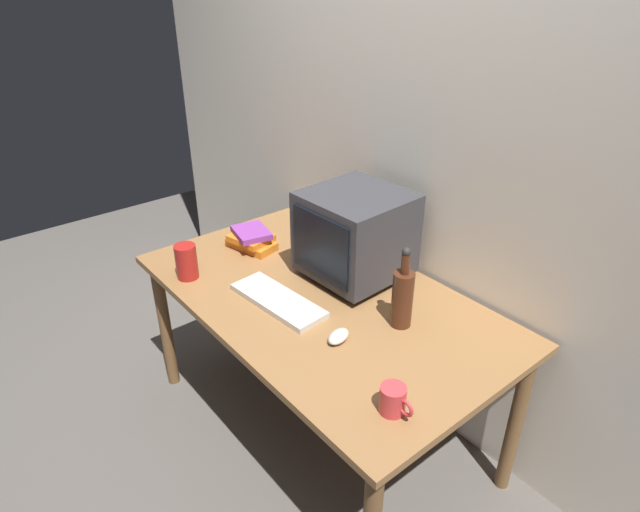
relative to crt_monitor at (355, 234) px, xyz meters
name	(u,v)px	position (x,y,z in m)	size (l,w,h in m)	color
ground_plane	(320,426)	(0.03, -0.21, -0.92)	(6.00, 6.00, 0.00)	#56514C
back_wall	(417,143)	(0.03, 0.29, 0.33)	(4.00, 0.08, 2.50)	silver
desk	(320,312)	(0.03, -0.21, -0.27)	(1.55, 0.89, 0.73)	olive
crt_monitor	(355,234)	(0.00, 0.00, 0.00)	(0.40, 0.40, 0.37)	#333338
keyboard	(278,301)	(-0.03, -0.37, -0.18)	(0.42, 0.15, 0.02)	beige
computer_mouse	(338,336)	(0.30, -0.35, -0.17)	(0.06, 0.10, 0.04)	beige
bottle_tall	(402,297)	(0.37, -0.10, -0.07)	(0.08, 0.08, 0.32)	#472314
bottle_short	(302,212)	(-0.54, 0.14, -0.13)	(0.06, 0.06, 0.17)	#1E4C23
book_stack	(251,239)	(-0.48, -0.20, -0.15)	(0.25, 0.18, 0.09)	orange
mug	(393,400)	(0.66, -0.44, -0.15)	(0.12, 0.08, 0.09)	#CC383D
metal_canister	(186,262)	(-0.43, -0.55, -0.12)	(0.09, 0.09, 0.15)	#A51E19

